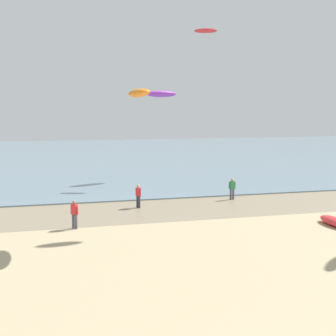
% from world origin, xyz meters
% --- Properties ---
extents(wet_sand_strip, '(120.00, 6.90, 0.01)m').
position_xyz_m(wet_sand_strip, '(0.00, 22.86, 0.00)').
color(wet_sand_strip, gray).
rests_on(wet_sand_strip, ground).
extents(sea, '(160.00, 70.00, 0.10)m').
position_xyz_m(sea, '(0.00, 61.31, 0.05)').
color(sea, slate).
rests_on(sea, ground).
extents(person_nearest_camera, '(0.43, 0.43, 1.71)m').
position_xyz_m(person_nearest_camera, '(-5.87, 19.31, 0.92)').
color(person_nearest_camera, '#4C4C56').
rests_on(person_nearest_camera, ground).
extents(person_by_waterline, '(0.57, 0.23, 1.71)m').
position_xyz_m(person_by_waterline, '(6.50, 25.01, 0.92)').
color(person_by_waterline, '#4C4C56').
rests_on(person_by_waterline, ground).
extents(person_left_flank, '(0.36, 0.51, 1.71)m').
position_xyz_m(person_left_flank, '(-1.21, 23.89, 0.92)').
color(person_left_flank, '#383842').
rests_on(person_left_flank, ground).
extents(grounded_kite, '(0.99, 2.64, 0.52)m').
position_xyz_m(grounded_kite, '(9.60, 16.16, 0.26)').
color(grounded_kite, red).
rests_on(grounded_kite, ground).
extents(kite_aloft_2, '(1.23, 2.92, 0.55)m').
position_xyz_m(kite_aloft_2, '(-2.38, 16.71, 7.93)').
color(kite_aloft_2, orange).
extents(kite_aloft_6, '(2.33, 1.38, 0.54)m').
position_xyz_m(kite_aloft_6, '(7.17, 33.91, 14.53)').
color(kite_aloft_6, red).
extents(kite_aloft_7, '(3.81, 2.47, 0.83)m').
position_xyz_m(kite_aloft_7, '(3.34, 36.20, 8.64)').
color(kite_aloft_7, purple).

